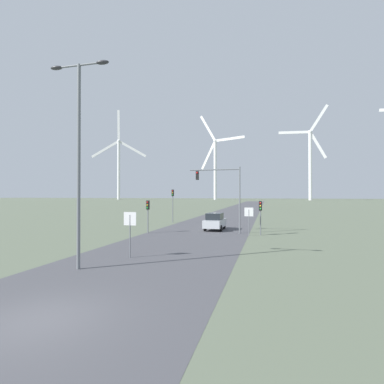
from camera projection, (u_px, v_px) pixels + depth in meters
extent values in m
plane|color=#5B6651|center=(40.00, 320.00, 9.09)|extent=(600.00, 600.00, 0.00)
cube|color=#47474C|center=(230.00, 215.00, 55.62)|extent=(10.00, 240.00, 0.01)
cylinder|color=slate|center=(79.00, 166.00, 15.32)|extent=(0.18, 0.18, 10.51)
cylinder|color=slate|center=(79.00, 65.00, 15.36)|extent=(2.69, 0.10, 0.10)
ellipsoid|color=#333338|center=(57.00, 68.00, 15.69)|extent=(0.70, 0.32, 0.20)
ellipsoid|color=#333338|center=(102.00, 62.00, 15.03)|extent=(0.70, 0.32, 0.20)
cylinder|color=slate|center=(130.00, 236.00, 18.06)|extent=(0.07, 0.07, 2.58)
cube|color=white|center=(130.00, 219.00, 18.05)|extent=(0.81, 0.01, 0.81)
cube|color=red|center=(130.00, 219.00, 18.07)|extent=(0.76, 0.02, 0.76)
cylinder|color=slate|center=(249.00, 223.00, 27.59)|extent=(0.07, 0.07, 2.44)
cube|color=white|center=(249.00, 212.00, 27.58)|extent=(0.81, 0.01, 0.81)
cube|color=red|center=(249.00, 212.00, 27.60)|extent=(0.76, 0.02, 0.76)
cylinder|color=slate|center=(148.00, 217.00, 29.61)|extent=(0.11, 0.11, 3.23)
cube|color=black|center=(148.00, 205.00, 29.62)|extent=(0.28, 0.24, 0.90)
sphere|color=red|center=(147.00, 202.00, 29.50)|extent=(0.16, 0.16, 0.16)
sphere|color=gold|center=(147.00, 205.00, 29.49)|extent=(0.16, 0.16, 0.16)
sphere|color=green|center=(147.00, 208.00, 29.49)|extent=(0.16, 0.16, 0.16)
cylinder|color=slate|center=(260.00, 218.00, 28.03)|extent=(0.11, 0.11, 3.21)
cube|color=black|center=(260.00, 206.00, 28.04)|extent=(0.28, 0.24, 0.90)
sphere|color=red|center=(260.00, 203.00, 27.91)|extent=(0.16, 0.16, 0.16)
sphere|color=gold|center=(260.00, 206.00, 27.91)|extent=(0.16, 0.16, 0.16)
sphere|color=green|center=(260.00, 209.00, 27.90)|extent=(0.16, 0.16, 0.16)
cylinder|color=slate|center=(173.00, 206.00, 40.56)|extent=(0.11, 0.11, 4.50)
cube|color=black|center=(173.00, 193.00, 40.58)|extent=(0.28, 0.24, 0.90)
sphere|color=red|center=(172.00, 191.00, 40.45)|extent=(0.16, 0.16, 0.16)
sphere|color=gold|center=(172.00, 193.00, 40.45)|extent=(0.16, 0.16, 0.16)
sphere|color=green|center=(172.00, 195.00, 40.45)|extent=(0.16, 0.16, 0.16)
cylinder|color=slate|center=(240.00, 200.00, 29.43)|extent=(0.14, 0.14, 6.57)
cylinder|color=slate|center=(214.00, 170.00, 30.07)|extent=(5.04, 0.12, 0.12)
cube|color=black|center=(197.00, 175.00, 30.50)|extent=(0.28, 0.24, 0.90)
sphere|color=red|center=(197.00, 173.00, 30.37)|extent=(0.18, 0.18, 0.18)
cube|color=#B7BCC1|center=(215.00, 223.00, 32.24)|extent=(1.96, 4.17, 0.80)
cube|color=#1E2328|center=(215.00, 216.00, 32.11)|extent=(1.64, 2.16, 0.70)
cylinder|color=black|center=(210.00, 225.00, 33.68)|extent=(0.22, 0.66, 0.66)
cylinder|color=black|center=(224.00, 226.00, 33.27)|extent=(0.22, 0.66, 0.66)
cylinder|color=black|center=(205.00, 228.00, 31.21)|extent=(0.22, 0.66, 0.66)
cylinder|color=black|center=(221.00, 228.00, 30.81)|extent=(0.22, 0.66, 0.66)
cylinder|color=white|center=(119.00, 170.00, 234.78)|extent=(2.20, 2.20, 45.93)
sphere|color=white|center=(119.00, 141.00, 234.98)|extent=(2.60, 2.60, 2.60)
cube|color=white|center=(105.00, 149.00, 234.86)|extent=(20.83, 5.87, 13.68)
cube|color=white|center=(133.00, 149.00, 235.00)|extent=(21.05, 5.93, 13.23)
cube|color=white|center=(119.00, 125.00, 235.10)|extent=(2.13, 1.01, 23.82)
cylinder|color=white|center=(215.00, 170.00, 225.27)|extent=(2.20, 2.20, 44.43)
sphere|color=white|center=(215.00, 141.00, 225.47)|extent=(2.60, 2.60, 2.60)
cube|color=white|center=(230.00, 139.00, 218.80)|extent=(22.15, 7.97, 2.35)
cube|color=white|center=(208.00, 128.00, 229.04)|extent=(13.05, 4.86, 20.75)
cube|color=white|center=(208.00, 156.00, 228.57)|extent=(12.18, 4.57, 21.22)
cylinder|color=white|center=(310.00, 166.00, 201.93)|extent=(2.20, 2.20, 46.27)
sphere|color=white|center=(310.00, 132.00, 202.13)|extent=(2.60, 2.60, 2.60)
cube|color=white|center=(318.00, 145.00, 200.51)|extent=(10.97, 1.21, 18.32)
cube|color=white|center=(319.00, 118.00, 200.50)|extent=(11.98, 1.28, 17.80)
cube|color=white|center=(294.00, 132.00, 205.39)|extent=(19.86, 1.79, 2.42)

